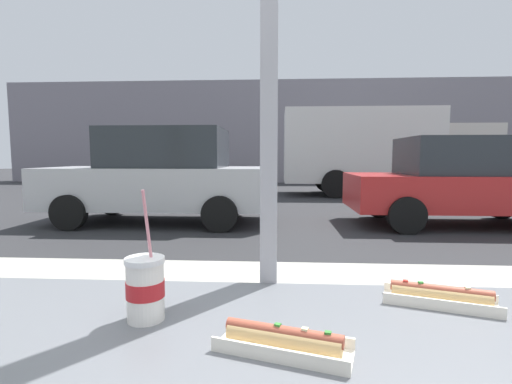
% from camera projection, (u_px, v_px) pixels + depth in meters
% --- Properties ---
extents(ground_plane, '(60.00, 60.00, 0.00)m').
position_uv_depth(ground_plane, '(277.00, 210.00, 9.10)').
color(ground_plane, '#2D2D30').
extents(sidewalk_strip, '(16.00, 2.80, 0.15)m').
position_uv_depth(sidewalk_strip, '(273.00, 325.00, 2.73)').
color(sidewalk_strip, '#B2ADA3').
rests_on(sidewalk_strip, ground).
extents(building_facade_far, '(28.00, 1.20, 5.13)m').
position_uv_depth(building_facade_far, '(278.00, 132.00, 19.16)').
color(building_facade_far, gray).
rests_on(building_facade_far, ground).
extents(soda_cup_left, '(0.09, 0.09, 0.30)m').
position_uv_depth(soda_cup_left, '(145.00, 288.00, 0.84)').
color(soda_cup_left, white).
rests_on(soda_cup_left, window_counter).
extents(hotdog_tray_near, '(0.28, 0.16, 0.05)m').
position_uv_depth(hotdog_tray_near, '(283.00, 340.00, 0.71)').
color(hotdog_tray_near, silver).
rests_on(hotdog_tray_near, window_counter).
extents(hotdog_tray_far, '(0.28, 0.17, 0.05)m').
position_uv_depth(hotdog_tray_far, '(440.00, 296.00, 0.93)').
color(hotdog_tray_far, silver).
rests_on(hotdog_tray_far, window_counter).
extents(parked_car_silver, '(4.38, 1.98, 1.86)m').
position_uv_depth(parked_car_silver, '(161.00, 176.00, 7.36)').
color(parked_car_silver, '#BCBCC1').
rests_on(parked_car_silver, ground).
extents(parked_car_red, '(4.12, 1.93, 1.68)m').
position_uv_depth(parked_car_red, '(461.00, 181.00, 7.03)').
color(parked_car_red, red).
rests_on(parked_car_red, ground).
extents(box_truck, '(6.78, 2.44, 2.88)m').
position_uv_depth(box_truck, '(380.00, 149.00, 12.62)').
color(box_truck, silver).
rests_on(box_truck, ground).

